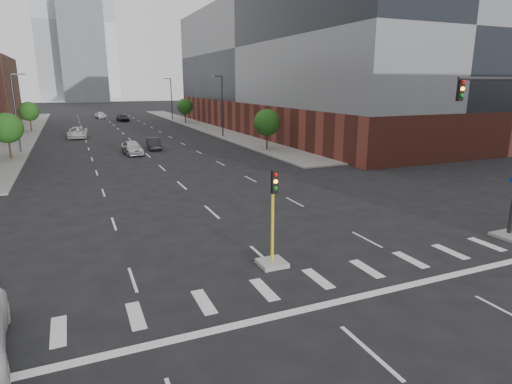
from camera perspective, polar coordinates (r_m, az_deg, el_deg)
sidewalk_left_far at (r=81.88m, az=-28.49°, el=7.04°), size 5.00×92.00×0.15m
sidewalk_right_far at (r=84.67m, az=-7.70°, el=8.81°), size 5.00×92.00×0.15m
building_right_main at (r=76.87m, az=5.96°, el=16.47°), size 24.00×70.00×22.00m
tower_left at (r=228.77m, az=-24.75°, el=19.85°), size 22.00×22.00×70.00m
tower_right at (r=269.67m, az=-20.68°, el=20.26°), size 20.00×20.00×80.00m
tower_mid at (r=207.79m, az=-22.14°, el=17.17°), size 18.00×18.00×44.00m
median_traffic_signal at (r=19.23m, az=2.22°, el=-7.12°), size 1.20×1.20×4.40m
streetlight_right_a at (r=65.74m, az=-4.59°, el=11.66°), size 1.60×0.22×9.07m
streetlight_right_b at (r=99.49m, az=-11.27°, el=12.32°), size 1.60×0.22×9.07m
streetlight_left at (r=57.53m, az=-29.35°, el=9.54°), size 1.60×0.22×9.07m
tree_left_near at (r=52.74m, az=-30.27°, el=7.38°), size 3.20×3.20×4.85m
tree_left_far at (r=82.54m, az=-28.01°, el=9.47°), size 3.20×3.20×4.85m
tree_right_near at (r=52.15m, az=1.47°, el=9.24°), size 3.20×3.20×4.85m
tree_right_far at (r=89.96m, az=-9.45°, el=11.18°), size 3.20×3.20×4.85m
car_near_left at (r=51.51m, az=-16.17°, el=5.72°), size 2.25×4.85×1.61m
car_mid_right at (r=54.86m, az=-13.46°, el=6.28°), size 1.77×4.35×1.40m
car_far_left at (r=69.94m, az=-22.69°, el=7.32°), size 3.20×6.08×1.63m
car_deep_right at (r=97.63m, az=-17.36°, el=9.40°), size 2.46×5.20×1.46m
car_distant at (r=107.59m, az=-20.02°, el=9.62°), size 2.60×4.91×1.59m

